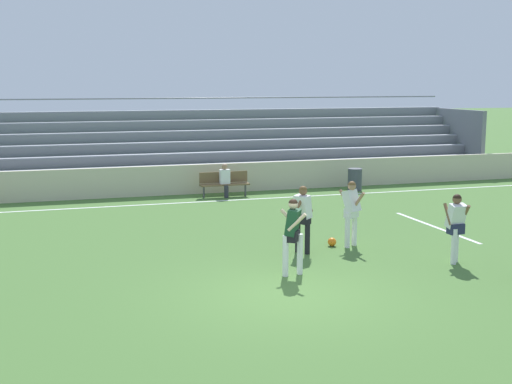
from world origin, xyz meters
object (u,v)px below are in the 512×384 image
at_px(bench_centre_sideline, 224,182).
at_px(player_white_deep_cover, 303,213).
at_px(spectator_seated, 225,178).
at_px(player_white_trailing_run, 456,222).
at_px(soccer_ball, 332,242).
at_px(player_dark_wide_right, 293,230).
at_px(trash_bin, 355,180).
at_px(player_white_challenging, 351,208).
at_px(bleacher_stand, 219,144).

distance_m(bench_centre_sideline, player_white_deep_cover, 8.60).
bearing_deg(spectator_seated, player_white_deep_cover, -91.69).
relative_size(spectator_seated, player_white_trailing_run, 0.75).
distance_m(spectator_seated, player_white_deep_cover, 8.48).
xyz_separation_m(player_white_trailing_run, soccer_ball, (-2.06, 2.33, -0.84)).
distance_m(player_white_deep_cover, player_dark_wide_right, 1.96).
xyz_separation_m(trash_bin, soccer_ball, (-4.41, -7.99, -0.32)).
distance_m(spectator_seated, player_dark_wide_right, 10.29).
relative_size(player_white_challenging, soccer_ball, 7.63).
xyz_separation_m(bleacher_stand, soccer_ball, (-0.13, -12.37, -1.41)).
bearing_deg(soccer_ball, player_white_trailing_run, -48.59).
height_order(trash_bin, player_white_challenging, player_white_challenging).
bearing_deg(player_white_challenging, trash_bin, 64.05).
distance_m(spectator_seated, soccer_ball, 8.10).
distance_m(player_white_trailing_run, player_dark_wide_right, 3.93).
xyz_separation_m(spectator_seated, player_white_trailing_run, (2.78, -10.38, 0.25)).
distance_m(player_white_deep_cover, player_white_trailing_run, 3.58).
distance_m(player_white_challenging, soccer_ball, 1.01).
bearing_deg(player_white_deep_cover, bleacher_stand, 85.09).
bearing_deg(player_white_trailing_run, bench_centre_sideline, 104.83).
xyz_separation_m(spectator_seated, soccer_ball, (0.72, -8.04, -0.59)).
height_order(bench_centre_sideline, player_dark_wide_right, player_dark_wide_right).
distance_m(player_dark_wide_right, soccer_ball, 3.00).
distance_m(bench_centre_sideline, soccer_ball, 8.20).
bearing_deg(player_white_deep_cover, bench_centre_sideline, 88.34).
relative_size(bench_centre_sideline, player_white_challenging, 1.07).
bearing_deg(player_white_trailing_run, soccer_ball, 131.41).
height_order(trash_bin, player_white_deep_cover, player_white_deep_cover).
height_order(spectator_seated, soccer_ball, spectator_seated).
relative_size(trash_bin, player_white_challenging, 0.51).
relative_size(bleacher_stand, soccer_ball, 106.52).
height_order(bench_centre_sideline, player_white_challenging, player_white_challenging).
height_order(bench_centre_sideline, player_white_deep_cover, player_white_deep_cover).
relative_size(bench_centre_sideline, player_white_trailing_run, 1.11).
xyz_separation_m(bench_centre_sideline, spectator_seated, (0.00, -0.12, 0.16)).
bearing_deg(player_white_trailing_run, player_dark_wide_right, 177.71).
xyz_separation_m(bench_centre_sideline, soccer_ball, (0.72, -8.16, -0.44)).
bearing_deg(player_dark_wide_right, trash_bin, 58.29).
distance_m(trash_bin, player_white_trailing_run, 10.60).
xyz_separation_m(player_white_deep_cover, player_white_trailing_run, (3.03, -1.90, -0.03)).
height_order(bleacher_stand, player_dark_wide_right, bleacher_stand).
relative_size(player_dark_wide_right, soccer_ball, 7.64).
distance_m(spectator_seated, player_white_challenging, 8.30).
bearing_deg(trash_bin, player_white_challenging, -115.95).
bearing_deg(player_white_deep_cover, trash_bin, 57.41).
relative_size(bench_centre_sideline, player_dark_wide_right, 1.07).
relative_size(player_white_deep_cover, player_dark_wide_right, 0.99).
bearing_deg(player_white_deep_cover, soccer_ball, 23.77).
relative_size(trash_bin, soccer_ball, 3.88).
xyz_separation_m(player_white_challenging, player_white_trailing_run, (1.62, -2.16, -0.05)).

